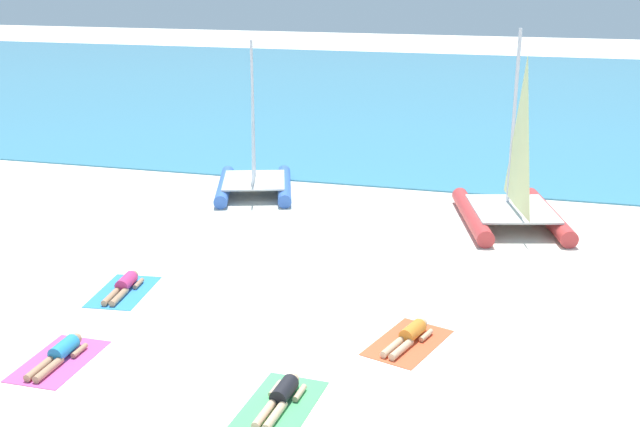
% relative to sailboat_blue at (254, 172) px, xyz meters
% --- Properties ---
extents(ground_plane, '(120.00, 120.00, 0.00)m').
position_rel_sailboat_blue_xyz_m(ground_plane, '(3.57, -0.71, -0.71)').
color(ground_plane, silver).
extents(ocean_water, '(120.00, 40.00, 0.05)m').
position_rel_sailboat_blue_xyz_m(ocean_water, '(3.57, 21.69, -0.69)').
color(ocean_water, teal).
rests_on(ocean_water, ground).
extents(sailboat_blue, '(3.35, 4.20, 4.77)m').
position_rel_sailboat_blue_xyz_m(sailboat_blue, '(0.00, 0.00, 0.00)').
color(sailboat_blue, blue).
rests_on(sailboat_blue, ground).
extents(sailboat_red, '(3.60, 4.65, 5.36)m').
position_rel_sailboat_blue_xyz_m(sailboat_red, '(8.02, -1.12, 0.09)').
color(sailboat_red, '#CC3838').
rests_on(sailboat_red, ground).
extents(towel_leftmost, '(1.30, 2.01, 0.01)m').
position_rel_sailboat_blue_xyz_m(towel_leftmost, '(-0.15, -8.23, -0.70)').
color(towel_leftmost, '#338CD8').
rests_on(towel_leftmost, ground).
extents(sunbather_leftmost, '(0.59, 1.57, 0.30)m').
position_rel_sailboat_blue_xyz_m(sunbather_leftmost, '(-0.15, -8.17, -0.58)').
color(sunbather_leftmost, '#D83372').
rests_on(sunbather_leftmost, towel_leftmost).
extents(towel_center_left, '(1.10, 1.90, 0.01)m').
position_rel_sailboat_blue_xyz_m(towel_center_left, '(0.28, -11.44, -0.70)').
color(towel_center_left, '#D84C99').
rests_on(towel_center_left, ground).
extents(sunbather_center_left, '(0.54, 1.56, 0.30)m').
position_rel_sailboat_blue_xyz_m(sunbather_center_left, '(0.28, -11.37, -0.58)').
color(sunbather_center_left, '#268CCC').
rests_on(sunbather_center_left, towel_center_left).
extents(towel_center_right, '(1.21, 1.96, 0.01)m').
position_rel_sailboat_blue_xyz_m(towel_center_right, '(4.70, -11.80, -0.70)').
color(towel_center_right, '#4CB266').
rests_on(towel_center_right, ground).
extents(sunbather_center_right, '(0.57, 1.57, 0.30)m').
position_rel_sailboat_blue_xyz_m(sunbather_center_right, '(4.70, -11.73, -0.58)').
color(sunbather_center_right, black).
rests_on(sunbather_center_right, towel_center_right).
extents(towel_rightmost, '(1.63, 2.15, 0.01)m').
position_rel_sailboat_blue_xyz_m(towel_rightmost, '(6.39, -9.01, -0.70)').
color(towel_rightmost, '#EA5933').
rests_on(towel_rightmost, ground).
extents(sunbather_rightmost, '(0.84, 1.54, 0.30)m').
position_rel_sailboat_blue_xyz_m(sunbather_rightmost, '(6.41, -8.95, -0.58)').
color(sunbather_rightmost, orange).
rests_on(sunbather_rightmost, towel_rightmost).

